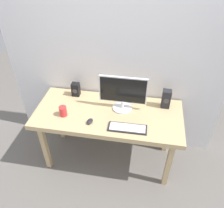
% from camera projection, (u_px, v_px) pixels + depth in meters
% --- Properties ---
extents(ground_plane, '(6.00, 6.00, 0.00)m').
position_uv_depth(ground_plane, '(109.00, 157.00, 2.87)').
color(ground_plane, slate).
extents(wall_back, '(2.47, 0.04, 3.00)m').
position_uv_depth(wall_back, '(115.00, 29.00, 2.24)').
color(wall_back, silver).
rests_on(wall_back, ground_plane).
extents(desk, '(1.57, 0.69, 0.75)m').
position_uv_depth(desk, '(108.00, 117.00, 2.45)').
color(desk, tan).
rests_on(desk, ground_plane).
extents(monitor, '(0.50, 0.21, 0.39)m').
position_uv_depth(monitor, '(123.00, 93.00, 2.34)').
color(monitor, silver).
rests_on(monitor, desk).
extents(keyboard_primary, '(0.38, 0.14, 0.02)m').
position_uv_depth(keyboard_primary, '(127.00, 128.00, 2.21)').
color(keyboard_primary, '#232328').
rests_on(keyboard_primary, desk).
extents(mouse, '(0.07, 0.10, 0.03)m').
position_uv_depth(mouse, '(90.00, 121.00, 2.28)').
color(mouse, '#232328').
rests_on(mouse, desk).
extents(speaker_right, '(0.09, 0.09, 0.21)m').
position_uv_depth(speaker_right, '(166.00, 99.00, 2.42)').
color(speaker_right, '#232328').
rests_on(speaker_right, desk).
extents(speaker_left, '(0.09, 0.08, 0.16)m').
position_uv_depth(speaker_left, '(76.00, 89.00, 2.60)').
color(speaker_left, black).
rests_on(speaker_left, desk).
extents(coffee_mug, '(0.08, 0.08, 0.11)m').
position_uv_depth(coffee_mug, '(63.00, 111.00, 2.34)').
color(coffee_mug, red).
rests_on(coffee_mug, desk).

